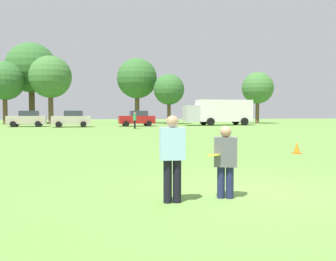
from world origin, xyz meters
name	(u,v)px	position (x,y,z in m)	size (l,w,h in m)	color
ground_plane	(250,190)	(0.00, 0.00, 0.00)	(152.24, 152.24, 0.00)	#608C3D
player_thrower	(172,154)	(-1.88, -0.81, 0.94)	(0.48, 0.28, 1.67)	black
player_defender	(226,158)	(-0.77, -0.61, 0.81)	(0.51, 0.39, 1.45)	#1E234C
frisbee	(214,155)	(-1.03, -0.65, 0.88)	(0.27, 0.27, 0.07)	yellow
traffic_cone	(297,148)	(4.63, 6.60, 0.23)	(0.32, 0.32, 0.48)	#D8590C
parked_car_mid_left	(27,119)	(-12.15, 36.54, 0.92)	(4.31, 2.42, 1.82)	#B7AD99
parked_car_center	(72,119)	(-7.08, 34.84, 0.92)	(4.31, 2.42, 1.82)	#B7AD99
parked_car_mid_right	(137,118)	(0.26, 36.16, 0.92)	(4.31, 2.42, 1.82)	maroon
box_truck	(219,111)	(10.68, 37.55, 1.75)	(8.64, 3.36, 3.18)	white
bystander_sideline_watcher	(135,120)	(-0.45, 29.82, 0.92)	(0.36, 0.50, 1.64)	black
tree_center_elm	(5,81)	(-16.74, 45.22, 5.82)	(5.20, 5.20, 8.46)	brown
tree_east_birch	(31,68)	(-13.91, 48.44, 7.97)	(7.13, 7.13, 11.58)	brown
tree_east_oak	(50,77)	(-10.81, 45.16, 6.41)	(5.74, 5.74, 9.32)	brown
tree_far_east_pine	(137,79)	(1.07, 46.43, 6.47)	(5.79, 5.79, 9.41)	brown
tree_far_west_pine	(169,90)	(5.18, 42.91, 4.72)	(4.23, 4.23, 6.87)	brown
tree_horizon_center	(258,88)	(18.19, 43.42, 5.08)	(4.55, 4.55, 7.39)	brown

